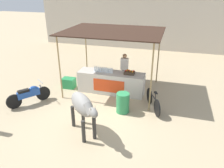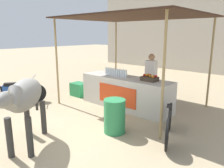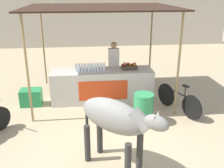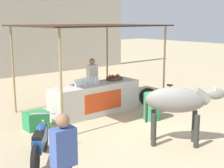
{
  "view_description": "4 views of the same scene",
  "coord_description": "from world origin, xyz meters",
  "px_view_note": "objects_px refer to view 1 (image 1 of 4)",
  "views": [
    {
      "loc": [
        2.55,
        -6.51,
        4.51
      ],
      "look_at": [
        0.48,
        0.68,
        1.12
      ],
      "focal_mm": 35.0,
      "sensor_mm": 36.0,
      "label": 1
    },
    {
      "loc": [
        4.04,
        -2.93,
        2.26
      ],
      "look_at": [
        0.02,
        1.56,
        0.87
      ],
      "focal_mm": 35.0,
      "sensor_mm": 36.0,
      "label": 2
    },
    {
      "loc": [
        -0.52,
        -5.16,
        3.25
      ],
      "look_at": [
        0.23,
        1.55,
        0.76
      ],
      "focal_mm": 42.0,
      "sensor_mm": 36.0,
      "label": 3
    },
    {
      "loc": [
        -5.69,
        -5.39,
        2.91
      ],
      "look_at": [
        0.14,
        1.56,
        1.04
      ],
      "focal_mm": 50.0,
      "sensor_mm": 36.0,
      "label": 4
    }
  ],
  "objects_px": {
    "bicycle_leaning": "(153,101)",
    "stall_counter": "(111,82)",
    "vendor_behind_counter": "(124,70)",
    "water_barrel": "(123,103)",
    "cow": "(83,106)",
    "cooler_box": "(69,83)",
    "motorcycle_parked": "(29,94)",
    "fruit_crate": "(130,72)"
  },
  "relations": [
    {
      "from": "vendor_behind_counter",
      "to": "water_barrel",
      "type": "relative_size",
      "value": 2.07
    },
    {
      "from": "water_barrel",
      "to": "bicycle_leaning",
      "type": "xyz_separation_m",
      "value": [
        1.1,
        0.53,
        -0.05
      ]
    },
    {
      "from": "vendor_behind_counter",
      "to": "motorcycle_parked",
      "type": "bearing_deg",
      "value": -140.87
    },
    {
      "from": "vendor_behind_counter",
      "to": "motorcycle_parked",
      "type": "height_order",
      "value": "vendor_behind_counter"
    },
    {
      "from": "stall_counter",
      "to": "cooler_box",
      "type": "height_order",
      "value": "stall_counter"
    },
    {
      "from": "stall_counter",
      "to": "bicycle_leaning",
      "type": "xyz_separation_m",
      "value": [
        2.02,
        -1.02,
        -0.13
      ]
    },
    {
      "from": "stall_counter",
      "to": "cooler_box",
      "type": "relative_size",
      "value": 5.0
    },
    {
      "from": "stall_counter",
      "to": "cow",
      "type": "distance_m",
      "value": 3.25
    },
    {
      "from": "vendor_behind_counter",
      "to": "water_barrel",
      "type": "bearing_deg",
      "value": -78.12
    },
    {
      "from": "fruit_crate",
      "to": "motorcycle_parked",
      "type": "bearing_deg",
      "value": -151.47
    },
    {
      "from": "cooler_box",
      "to": "cow",
      "type": "distance_m",
      "value": 3.83
    },
    {
      "from": "fruit_crate",
      "to": "bicycle_leaning",
      "type": "height_order",
      "value": "fruit_crate"
    },
    {
      "from": "cow",
      "to": "bicycle_leaning",
      "type": "distance_m",
      "value": 3.05
    },
    {
      "from": "cow",
      "to": "motorcycle_parked",
      "type": "xyz_separation_m",
      "value": [
        -2.93,
        1.22,
        -0.6
      ]
    },
    {
      "from": "fruit_crate",
      "to": "motorcycle_parked",
      "type": "distance_m",
      "value": 4.31
    },
    {
      "from": "vendor_behind_counter",
      "to": "bicycle_leaning",
      "type": "xyz_separation_m",
      "value": [
        1.58,
        -1.77,
        -0.5
      ]
    },
    {
      "from": "vendor_behind_counter",
      "to": "cow",
      "type": "height_order",
      "value": "vendor_behind_counter"
    },
    {
      "from": "vendor_behind_counter",
      "to": "cooler_box",
      "type": "bearing_deg",
      "value": -161.41
    },
    {
      "from": "water_barrel",
      "to": "cow",
      "type": "height_order",
      "value": "cow"
    },
    {
      "from": "stall_counter",
      "to": "bicycle_leaning",
      "type": "relative_size",
      "value": 1.95
    },
    {
      "from": "cooler_box",
      "to": "stall_counter",
      "type": "bearing_deg",
      "value": 2.66
    },
    {
      "from": "stall_counter",
      "to": "motorcycle_parked",
      "type": "bearing_deg",
      "value": -145.91
    },
    {
      "from": "cow",
      "to": "cooler_box",
      "type": "bearing_deg",
      "value": 124.03
    },
    {
      "from": "bicycle_leaning",
      "to": "stall_counter",
      "type": "bearing_deg",
      "value": 153.26
    },
    {
      "from": "fruit_crate",
      "to": "stall_counter",
      "type": "bearing_deg",
      "value": -176.06
    },
    {
      "from": "motorcycle_parked",
      "to": "cow",
      "type": "bearing_deg",
      "value": -22.59
    },
    {
      "from": "cow",
      "to": "bicycle_leaning",
      "type": "xyz_separation_m",
      "value": [
        2.01,
        2.19,
        -0.68
      ]
    },
    {
      "from": "water_barrel",
      "to": "motorcycle_parked",
      "type": "bearing_deg",
      "value": -173.52
    },
    {
      "from": "fruit_crate",
      "to": "vendor_behind_counter",
      "type": "bearing_deg",
      "value": 119.23
    },
    {
      "from": "motorcycle_parked",
      "to": "fruit_crate",
      "type": "bearing_deg",
      "value": 28.53
    },
    {
      "from": "vendor_behind_counter",
      "to": "water_barrel",
      "type": "xyz_separation_m",
      "value": [
        0.48,
        -2.3,
        -0.45
      ]
    },
    {
      "from": "water_barrel",
      "to": "bicycle_leaning",
      "type": "distance_m",
      "value": 1.22
    },
    {
      "from": "cooler_box",
      "to": "fruit_crate",
      "type": "bearing_deg",
      "value": 3.02
    },
    {
      "from": "bicycle_leaning",
      "to": "cow",
      "type": "bearing_deg",
      "value": -132.65
    },
    {
      "from": "motorcycle_parked",
      "to": "bicycle_leaning",
      "type": "distance_m",
      "value": 5.04
    },
    {
      "from": "cooler_box",
      "to": "bicycle_leaning",
      "type": "xyz_separation_m",
      "value": [
        4.11,
        -0.92,
        0.11
      ]
    },
    {
      "from": "vendor_behind_counter",
      "to": "bicycle_leaning",
      "type": "bearing_deg",
      "value": -48.15
    },
    {
      "from": "bicycle_leaning",
      "to": "vendor_behind_counter",
      "type": "bearing_deg",
      "value": 131.85
    },
    {
      "from": "cooler_box",
      "to": "motorcycle_parked",
      "type": "xyz_separation_m",
      "value": [
        -0.84,
        -1.89,
        0.19
      ]
    },
    {
      "from": "stall_counter",
      "to": "fruit_crate",
      "type": "bearing_deg",
      "value": 3.94
    },
    {
      "from": "stall_counter",
      "to": "fruit_crate",
      "type": "relative_size",
      "value": 6.82
    },
    {
      "from": "water_barrel",
      "to": "motorcycle_parked",
      "type": "height_order",
      "value": "motorcycle_parked"
    }
  ]
}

